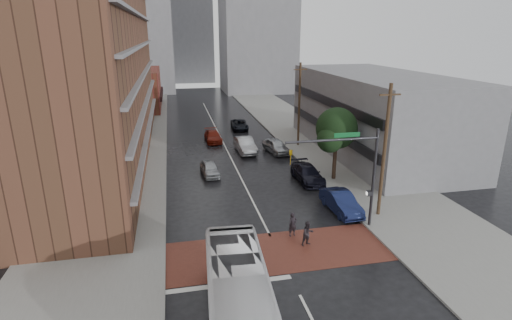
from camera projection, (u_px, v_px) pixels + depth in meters
name	position (u px, v px, depth m)	size (l,w,h in m)	color
ground	(280.00, 256.00, 24.91)	(160.00, 160.00, 0.00)	black
crosswalk	(278.00, 252.00, 25.38)	(14.00, 5.00, 0.02)	brown
sidewalk_west	(127.00, 153.00, 45.91)	(9.00, 90.00, 0.15)	gray
sidewalk_east	(316.00, 142.00, 50.44)	(9.00, 90.00, 0.15)	gray
apartment_block	(86.00, 25.00, 40.23)	(10.00, 44.00, 28.00)	brown
storefront_west	(137.00, 89.00, 71.78)	(8.00, 16.00, 7.00)	maroon
building_east	(374.00, 113.00, 45.42)	(11.00, 26.00, 9.00)	gray
distant_tower_west	(131.00, 20.00, 89.92)	(18.00, 16.00, 32.00)	gray
distant_tower_east	(257.00, 10.00, 89.23)	(16.00, 14.00, 36.00)	gray
distant_tower_center	(190.00, 37.00, 109.73)	(12.00, 10.00, 24.00)	gray
street_tree	(337.00, 131.00, 36.35)	(4.20, 4.10, 6.90)	#332319
signal_mast	(355.00, 165.00, 26.95)	(6.50, 0.30, 7.20)	#2D2D33
utility_pole_near	(384.00, 151.00, 28.80)	(1.60, 0.26, 10.00)	#473321
utility_pole_far	(299.00, 104.00, 47.43)	(1.60, 0.26, 10.00)	#473321
transit_bus	(241.00, 313.00, 17.40)	(2.77, 11.83, 3.30)	silver
pedestrian_a	(293.00, 225.00, 27.10)	(0.62, 0.41, 1.71)	black
pedestrian_b	(308.00, 233.00, 25.93)	(0.82, 0.64, 1.68)	black
car_travel_a	(210.00, 169.00, 38.75)	(1.59, 3.96, 1.35)	#9C9FA3
car_travel_b	(245.00, 145.00, 46.17)	(1.81, 5.20, 1.71)	#B7BBBF
car_travel_c	(213.00, 136.00, 50.75)	(1.91, 4.70, 1.36)	maroon
suv_travel	(239.00, 125.00, 57.19)	(2.24, 4.86, 1.35)	black
car_parked_near	(341.00, 202.00, 30.81)	(1.67, 4.80, 1.58)	#131B43
car_parked_mid	(307.00, 174.00, 37.17)	(2.10, 5.17, 1.50)	black
car_parked_far	(276.00, 146.00, 45.97)	(1.90, 4.72, 1.61)	#A1A5A8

